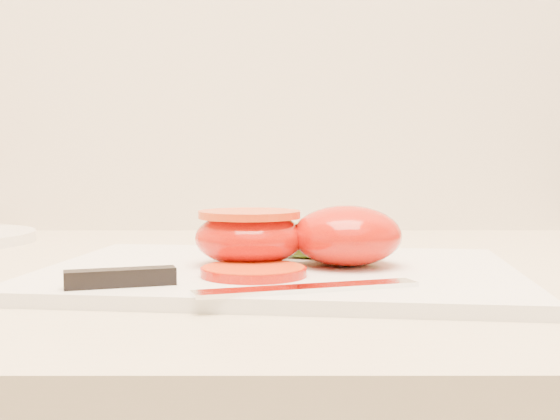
{
  "coord_description": "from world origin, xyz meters",
  "views": [
    {
      "loc": [
        -0.24,
        1.05,
        1.02
      ],
      "look_at": [
        -0.24,
        1.61,
        0.99
      ],
      "focal_mm": 45.0,
      "sensor_mm": 36.0,
      "label": 1
    }
  ],
  "objects": [
    {
      "name": "knife",
      "position": [
        -0.3,
        1.51,
        0.94
      ],
      "size": [
        0.24,
        0.07,
        0.01
      ],
      "rotation": [
        0.0,
        0.0,
        0.31
      ],
      "color": "silver",
      "rests_on": "cutting_board"
    },
    {
      "name": "tomato_half_dome",
      "position": [
        -0.18,
        1.61,
        0.96
      ],
      "size": [
        0.09,
        0.09,
        0.05
      ],
      "primitive_type": "ellipsoid",
      "color": "red",
      "rests_on": "cutting_board"
    },
    {
      "name": "tomato_half_cut",
      "position": [
        -0.26,
        1.61,
        0.96
      ],
      "size": [
        0.09,
        0.09,
        0.04
      ],
      "color": "red",
      "rests_on": "cutting_board"
    },
    {
      "name": "cutting_board",
      "position": [
        -0.24,
        1.6,
        0.94
      ],
      "size": [
        0.4,
        0.31,
        0.01
      ],
      "primitive_type": "cube",
      "rotation": [
        0.0,
        0.0,
        -0.12
      ],
      "color": "silver",
      "rests_on": "counter"
    },
    {
      "name": "tomato_slice_0",
      "position": [
        -0.26,
        1.56,
        0.94
      ],
      "size": [
        0.08,
        0.08,
        0.01
      ],
      "primitive_type": "cylinder",
      "color": "#E65718",
      "rests_on": "cutting_board"
    },
    {
      "name": "lettuce_leaf_0",
      "position": [
        -0.2,
        1.68,
        0.95
      ],
      "size": [
        0.13,
        0.11,
        0.03
      ],
      "primitive_type": "ellipsoid",
      "rotation": [
        0.0,
        0.0,
        0.28
      ],
      "color": "olive",
      "rests_on": "cutting_board"
    }
  ]
}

